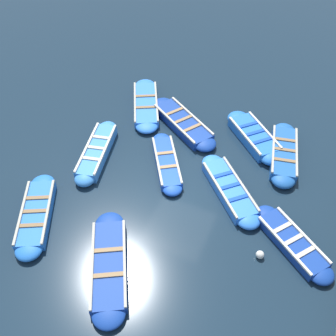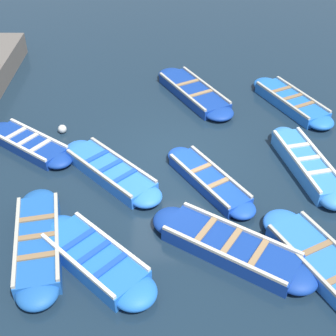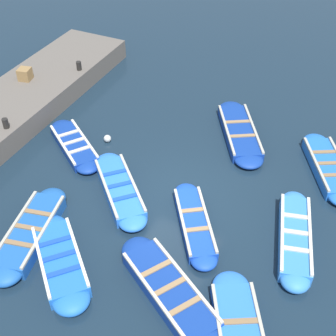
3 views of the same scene
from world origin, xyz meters
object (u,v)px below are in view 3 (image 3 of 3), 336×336
buoy_orange_near (107,139)px  boat_bow_out (74,145)px  boat_outer_left (295,237)px  boat_mid_row (170,291)px  bollard_mid_north (6,123)px  bollard_north (79,66)px  boat_drifting (328,167)px  boat_tucked (194,223)px  boat_outer_right (120,189)px  boat_centre (60,261)px  boat_far_corner (30,233)px  wooden_crate (25,74)px  boat_end_of_row (239,132)px

buoy_orange_near → boat_bow_out: bearing=46.0°
buoy_orange_near → boat_outer_left: bearing=165.5°
boat_mid_row → bollard_mid_north: 8.13m
bollard_north → boat_bow_out: bearing=119.6°
boat_drifting → bollard_north: (10.08, -1.12, 0.80)m
boat_tucked → buoy_orange_near: size_ratio=12.28×
boat_outer_right → boat_centre: bearing=89.6°
boat_mid_row → boat_bow_out: size_ratio=1.23×
boat_far_corner → boat_bow_out: (1.16, -3.86, -0.04)m
boat_outer_left → boat_drifting: bearing=-94.5°
boat_mid_row → boat_drifting: 6.92m
boat_centre → bollard_mid_north: (4.51, -3.52, 0.77)m
bollard_mid_north → wooden_crate: bearing=-63.2°
boat_far_corner → boat_bow_out: 4.03m
boat_end_of_row → boat_mid_row: bearing=94.5°
boat_far_corner → buoy_orange_near: boat_far_corner is taller
boat_mid_row → boat_end_of_row: boat_mid_row is taller
boat_drifting → boat_outer_right: bearing=33.9°
buoy_orange_near → bollard_north: bearing=-43.9°
boat_centre → buoy_orange_near: (1.67, -5.17, -0.07)m
bollard_north → wooden_crate: size_ratio=0.77×
boat_outer_right → boat_end_of_row: size_ratio=0.80×
boat_bow_out → boat_tucked: bearing=162.7°
boat_centre → boat_mid_row: size_ratio=0.82×
boat_outer_left → wooden_crate: bearing=-15.0°
boat_mid_row → bollard_north: (7.46, -7.52, 0.79)m
boat_end_of_row → bollard_mid_north: size_ratio=11.22×
boat_outer_left → buoy_orange_near: size_ratio=14.26×
boat_centre → boat_drifting: (-5.57, -6.78, -0.03)m
boat_end_of_row → boat_drifting: bearing=168.7°
bollard_north → wooden_crate: (1.45, 1.52, 0.05)m
boat_centre → buoy_orange_near: bearing=-72.1°
boat_outer_right → boat_drifting: boat_outer_right is taller
boat_tucked → boat_bow_out: bearing=-17.3°
boat_end_of_row → bollard_north: bollard_north is taller
bollard_mid_north → boat_far_corner: bearing=136.3°
boat_bow_out → boat_end_of_row: 5.76m
boat_outer_left → buoy_orange_near: 7.20m
boat_tucked → boat_end_of_row: boat_end_of_row is taller
boat_far_corner → boat_outer_left: 7.22m
bollard_mid_north → boat_outer_right: bearing=174.2°
boat_mid_row → boat_bow_out: boat_mid_row is taller
boat_end_of_row → boat_bow_out: bearing=32.4°
boat_outer_right → boat_bow_out: 2.81m
wooden_crate → boat_tucked: bearing=157.0°
boat_end_of_row → bollard_north: (6.90, -0.48, 0.82)m
bollard_north → bollard_mid_north: bearing=90.0°
boat_tucked → boat_end_of_row: 4.68m
boat_far_corner → boat_mid_row: bearing=178.8°
boat_bow_out → bollard_north: (2.03, -3.57, 0.82)m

